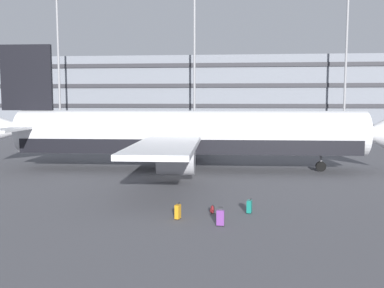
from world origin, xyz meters
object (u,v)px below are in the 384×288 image
suitcase_red (178,212)px  suitcase_upright (249,206)px  suitcase_scuffed (220,218)px  airliner (184,135)px  backpack_small (212,210)px

suitcase_red → suitcase_upright: 4.19m
suitcase_scuffed → suitcase_upright: size_ratio=1.17×
airliner → backpack_small: size_ratio=72.70×
suitcase_scuffed → backpack_small: 2.39m
airliner → suitcase_upright: 15.75m
airliner → suitcase_red: airliner is taller
suitcase_scuffed → backpack_small: (-0.52, 2.32, -0.21)m
airliner → suitcase_red: size_ratio=41.46×
suitcase_red → suitcase_upright: (3.87, 1.61, -0.03)m
suitcase_scuffed → suitcase_upright: bearing=59.0°
suitcase_upright → suitcase_scuffed: bearing=-121.0°
suitcase_red → suitcase_upright: bearing=22.5°
suitcase_red → backpack_small: suitcase_red is taller
suitcase_scuffed → suitcase_upright: 3.05m
airliner → backpack_small: 15.49m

